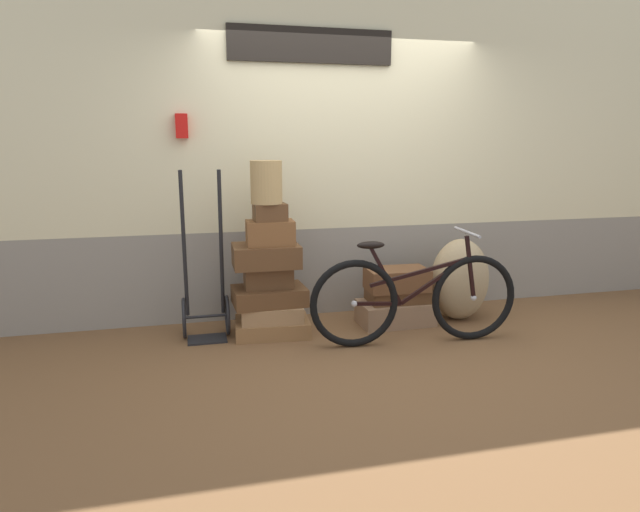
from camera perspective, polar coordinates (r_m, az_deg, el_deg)
The scene contains 16 objects.
ground at distance 4.61m, azimuth 4.77°, elevation -8.91°, with size 10.16×5.20×0.06m, color brown.
station_building at distance 5.13m, azimuth 2.16°, elevation 10.81°, with size 8.16×0.74×3.01m.
suitcase_0 at distance 4.68m, azimuth -5.00°, elevation -7.36°, with size 0.62×0.41×0.13m, color olive.
suitcase_1 at distance 4.63m, azimuth -5.04°, elevation -5.88°, with size 0.51×0.36×0.13m, color #9E754C.
suitcase_2 at distance 4.62m, azimuth -5.32°, elevation -4.14°, with size 0.60×0.39×0.14m, color brown.
suitcase_3 at distance 4.59m, azimuth -5.42°, elevation -2.13°, with size 0.40×0.25×0.18m, color brown.
suitcase_4 at distance 4.54m, azimuth -5.65°, elevation 0.06°, with size 0.54×0.39×0.18m, color brown.
suitcase_5 at distance 4.49m, azimuth -5.22°, elevation 2.43°, with size 0.39×0.25×0.20m, color brown.
suitcase_6 at distance 4.45m, azimuth -5.23°, elevation 4.57°, with size 0.26×0.17×0.14m, color brown.
suitcase_7 at distance 4.96m, azimuth 7.86°, elevation -5.87°, with size 0.65×0.38×0.20m, color #937051.
suitcase_8 at distance 4.94m, azimuth 8.10°, elevation -4.05°, with size 0.53×0.32×0.11m, color brown.
suitcase_9 at distance 4.87m, azimuth 8.04°, elevation -2.42°, with size 0.53×0.32×0.19m, color brown.
wicker_basket at distance 4.44m, azimuth -5.63°, elevation 7.68°, with size 0.26×0.26×0.34m, color tan.
luggage_trolley at distance 4.64m, azimuth -11.88°, elevation -4.65°, with size 0.38×0.39×1.39m.
burlap_sack at distance 5.14m, azimuth 14.37°, elevation -2.37°, with size 0.53×0.45×0.75m, color tan.
bicycle at distance 4.44m, azimuth 9.84°, elevation -4.40°, with size 1.71×0.46×0.91m.
Camera 1 is at (-1.39, -4.08, 1.61)m, focal length 30.68 mm.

